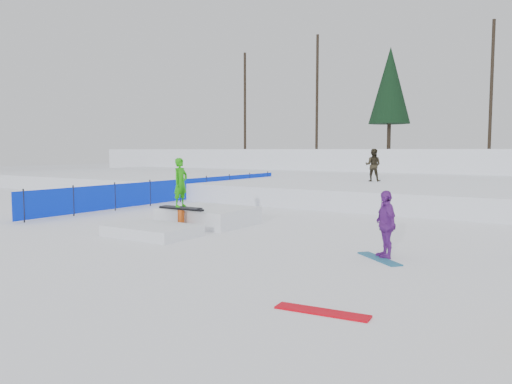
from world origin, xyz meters
The scene contains 9 objects.
ground centered at (0.00, 0.00, 0.00)m, with size 120.00×120.00×0.00m, color white.
snow_berm centered at (0.00, 30.00, 1.20)m, with size 60.00×14.00×2.40m, color white.
snow_midrise centered at (0.00, 16.00, 0.40)m, with size 50.00×18.00×0.80m, color white.
safety_fence centered at (-6.50, 6.60, 0.55)m, with size 0.05×16.00×1.10m.
walker_olive centered at (0.11, 13.29, 1.60)m, with size 0.78×0.61×1.61m, color black.
spectator_purple centered at (5.05, 0.12, 0.74)m, with size 0.87×0.36×1.48m, color #76299A.
loose_board_red centered at (5.47, -4.00, 0.01)m, with size 1.40×0.28×0.03m, color red.
loose_board_teal centered at (5.00, -0.11, 0.01)m, with size 1.40×0.28×0.03m, color #1E5C7F.
jib_rail_feature centered at (-1.21, 1.17, 0.30)m, with size 2.60×4.40×2.11m.
Camera 1 is at (8.45, -10.44, 2.35)m, focal length 35.00 mm.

